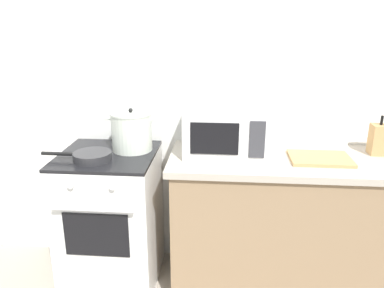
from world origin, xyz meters
name	(u,v)px	position (x,y,z in m)	size (l,w,h in m)	color
back_wall	(213,93)	(0.30, 0.97, 1.25)	(4.40, 0.10, 2.50)	silver
lower_cabinet_right	(301,228)	(0.90, 0.62, 0.44)	(1.64, 0.56, 0.88)	#8C7051
countertop_right	(308,162)	(0.90, 0.62, 0.90)	(1.70, 0.60, 0.04)	#ADA393
stove	(112,219)	(-0.35, 0.60, 0.46)	(0.60, 0.64, 0.92)	white
stock_pot	(132,131)	(-0.21, 0.69, 1.04)	(0.35, 0.26, 0.28)	silver
frying_pan	(91,156)	(-0.41, 0.48, 0.95)	(0.43, 0.23, 0.05)	#28282B
microwave	(225,130)	(0.39, 0.68, 1.07)	(0.50, 0.37, 0.30)	white
cutting_board	(320,158)	(0.96, 0.60, 0.93)	(0.36, 0.26, 0.02)	tan
knife_block	(381,139)	(1.36, 0.74, 1.02)	(0.13, 0.10, 0.25)	tan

